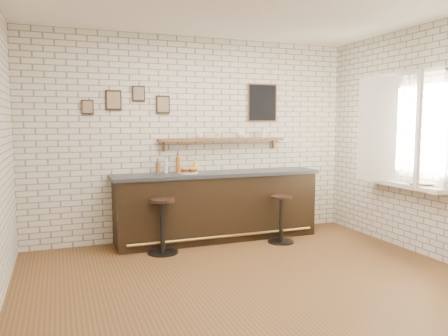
{
  "coord_description": "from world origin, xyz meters",
  "views": [
    {
      "loc": [
        -1.95,
        -4.31,
        1.74
      ],
      "look_at": [
        0.04,
        0.9,
        1.16
      ],
      "focal_mm": 35.0,
      "sensor_mm": 36.0,
      "label": 1
    }
  ],
  "objects_px": {
    "bar_counter": "(218,206)",
    "condiment_bottle_yellow": "(195,166)",
    "bar_stool_right": "(281,218)",
    "shelf_cup_a": "(199,136)",
    "bitters_bottle_amber": "(178,165)",
    "sandwich_plate": "(188,173)",
    "bitters_bottle_brown": "(158,167)",
    "bitters_bottle_white": "(166,166)",
    "book_lower": "(417,185)",
    "shelf_cup_b": "(218,135)",
    "bar_stool_left": "(163,224)",
    "shelf_cup_d": "(262,135)",
    "book_upper": "(418,183)",
    "shelf_cup_c": "(240,135)",
    "ciabatta_sandwich": "(189,170)"
  },
  "relations": [
    {
      "from": "bitters_bottle_brown",
      "to": "condiment_bottle_yellow",
      "type": "height_order",
      "value": "bitters_bottle_brown"
    },
    {
      "from": "sandwich_plate",
      "to": "bar_stool_right",
      "type": "relative_size",
      "value": 0.41
    },
    {
      "from": "bar_counter",
      "to": "shelf_cup_a",
      "type": "distance_m",
      "value": 1.08
    },
    {
      "from": "bar_stool_right",
      "to": "book_lower",
      "type": "height_order",
      "value": "book_lower"
    },
    {
      "from": "condiment_bottle_yellow",
      "to": "bar_stool_left",
      "type": "distance_m",
      "value": 1.11
    },
    {
      "from": "sandwich_plate",
      "to": "bitters_bottle_amber",
      "type": "height_order",
      "value": "bitters_bottle_amber"
    },
    {
      "from": "bitters_bottle_amber",
      "to": "shelf_cup_b",
      "type": "bearing_deg",
      "value": 2.38
    },
    {
      "from": "bar_counter",
      "to": "condiment_bottle_yellow",
      "type": "height_order",
      "value": "condiment_bottle_yellow"
    },
    {
      "from": "shelf_cup_c",
      "to": "book_lower",
      "type": "xyz_separation_m",
      "value": [
        1.69,
        -1.89,
        -0.61
      ]
    },
    {
      "from": "bitters_bottle_brown",
      "to": "shelf_cup_b",
      "type": "xyz_separation_m",
      "value": [
        0.95,
        0.03,
        0.45
      ]
    },
    {
      "from": "bar_stool_left",
      "to": "book_lower",
      "type": "relative_size",
      "value": 3.3
    },
    {
      "from": "shelf_cup_a",
      "to": "shelf_cup_d",
      "type": "xyz_separation_m",
      "value": [
        1.05,
        0.0,
        0.01
      ]
    },
    {
      "from": "bar_stool_right",
      "to": "shelf_cup_b",
      "type": "relative_size",
      "value": 7.18
    },
    {
      "from": "bitters_bottle_amber",
      "to": "bar_stool_right",
      "type": "xyz_separation_m",
      "value": [
        1.36,
        -0.67,
        -0.76
      ]
    },
    {
      "from": "ciabatta_sandwich",
      "to": "bitters_bottle_amber",
      "type": "bearing_deg",
      "value": 122.82
    },
    {
      "from": "bar_stool_left",
      "to": "shelf_cup_d",
      "type": "distance_m",
      "value": 2.18
    },
    {
      "from": "sandwich_plate",
      "to": "bar_stool_right",
      "type": "xyz_separation_m",
      "value": [
        1.25,
        -0.49,
        -0.65
      ]
    },
    {
      "from": "bar_stool_left",
      "to": "shelf_cup_a",
      "type": "height_order",
      "value": "shelf_cup_a"
    },
    {
      "from": "book_lower",
      "to": "condiment_bottle_yellow",
      "type": "bearing_deg",
      "value": 109.6
    },
    {
      "from": "ciabatta_sandwich",
      "to": "bitters_bottle_white",
      "type": "distance_m",
      "value": 0.35
    },
    {
      "from": "shelf_cup_b",
      "to": "book_upper",
      "type": "bearing_deg",
      "value": -93.37
    },
    {
      "from": "sandwich_plate",
      "to": "bitters_bottle_brown",
      "type": "bearing_deg",
      "value": 155.99
    },
    {
      "from": "bar_stool_right",
      "to": "shelf_cup_a",
      "type": "relative_size",
      "value": 6.24
    },
    {
      "from": "bar_stool_left",
      "to": "bar_stool_right",
      "type": "xyz_separation_m",
      "value": [
        1.73,
        -0.09,
        -0.03
      ]
    },
    {
      "from": "condiment_bottle_yellow",
      "to": "bar_stool_right",
      "type": "relative_size",
      "value": 0.28
    },
    {
      "from": "bitters_bottle_white",
      "to": "bar_stool_left",
      "type": "height_order",
      "value": "bitters_bottle_white"
    },
    {
      "from": "condiment_bottle_yellow",
      "to": "bar_stool_right",
      "type": "height_order",
      "value": "condiment_bottle_yellow"
    },
    {
      "from": "bitters_bottle_brown",
      "to": "bar_stool_right",
      "type": "bearing_deg",
      "value": -21.94
    },
    {
      "from": "bitters_bottle_white",
      "to": "shelf_cup_a",
      "type": "height_order",
      "value": "shelf_cup_a"
    },
    {
      "from": "shelf_cup_a",
      "to": "book_lower",
      "type": "xyz_separation_m",
      "value": [
        2.36,
        -1.89,
        -0.6
      ]
    },
    {
      "from": "sandwich_plate",
      "to": "bitters_bottle_white",
      "type": "xyz_separation_m",
      "value": [
        -0.29,
        0.18,
        0.09
      ]
    },
    {
      "from": "bitters_bottle_brown",
      "to": "book_lower",
      "type": "distance_m",
      "value": 3.53
    },
    {
      "from": "ciabatta_sandwich",
      "to": "shelf_cup_d",
      "type": "bearing_deg",
      "value": 9.34
    },
    {
      "from": "bitters_bottle_amber",
      "to": "book_upper",
      "type": "relative_size",
      "value": 1.29
    },
    {
      "from": "bitters_bottle_brown",
      "to": "bitters_bottle_white",
      "type": "bearing_deg",
      "value": 0.0
    },
    {
      "from": "ciabatta_sandwich",
      "to": "shelf_cup_b",
      "type": "xyz_separation_m",
      "value": [
        0.53,
        0.21,
        0.48
      ]
    },
    {
      "from": "sandwich_plate",
      "to": "shelf_cup_c",
      "type": "distance_m",
      "value": 1.06
    },
    {
      "from": "shelf_cup_a",
      "to": "shelf_cup_c",
      "type": "bearing_deg",
      "value": 0.3
    },
    {
      "from": "bitters_bottle_white",
      "to": "book_lower",
      "type": "xyz_separation_m",
      "value": [
        2.87,
        -1.86,
        -0.17
      ]
    },
    {
      "from": "condiment_bottle_yellow",
      "to": "bar_stool_left",
      "type": "xyz_separation_m",
      "value": [
        -0.64,
        -0.58,
        -0.7
      ]
    },
    {
      "from": "bitters_bottle_brown",
      "to": "condiment_bottle_yellow",
      "type": "xyz_separation_m",
      "value": [
        0.57,
        0.0,
        -0.0
      ]
    },
    {
      "from": "sandwich_plate",
      "to": "book_upper",
      "type": "bearing_deg",
      "value": -33.02
    },
    {
      "from": "condiment_bottle_yellow",
      "to": "bar_stool_right",
      "type": "bearing_deg",
      "value": -31.54
    },
    {
      "from": "shelf_cup_b",
      "to": "bitters_bottle_white",
      "type": "bearing_deg",
      "value": 131.17
    },
    {
      "from": "shelf_cup_a",
      "to": "ciabatta_sandwich",
      "type": "bearing_deg",
      "value": -136.14
    },
    {
      "from": "condiment_bottle_yellow",
      "to": "bitters_bottle_amber",
      "type": "bearing_deg",
      "value": 180.0
    },
    {
      "from": "bar_counter",
      "to": "shelf_cup_b",
      "type": "distance_m",
      "value": 1.06
    },
    {
      "from": "sandwich_plate",
      "to": "book_upper",
      "type": "distance_m",
      "value": 3.09
    },
    {
      "from": "bar_stool_right",
      "to": "shelf_cup_b",
      "type": "distance_m",
      "value": 1.54
    },
    {
      "from": "shelf_cup_b",
      "to": "bar_stool_left",
      "type": "bearing_deg",
      "value": 160.01
    }
  ]
}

